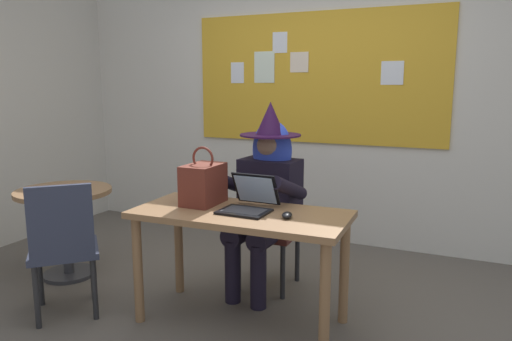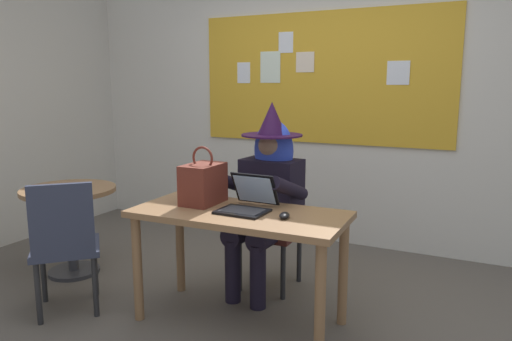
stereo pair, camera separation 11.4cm
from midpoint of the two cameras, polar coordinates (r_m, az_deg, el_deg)
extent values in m
plane|color=#5B544C|center=(3.29, -4.50, -16.92)|extent=(24.00, 24.00, 0.00)
cube|color=silver|center=(4.64, 6.47, 8.22)|extent=(5.22, 0.10, 2.69)
cube|color=gold|center=(4.58, 6.28, 10.79)|extent=(2.40, 0.02, 1.20)
cube|color=white|center=(4.76, 0.21, 12.11)|extent=(0.23, 0.01, 0.30)
cube|color=white|center=(4.88, -2.90, 11.47)|extent=(0.14, 0.01, 0.20)
cube|color=#F4E0C6|center=(4.63, 4.33, 12.65)|extent=(0.20, 0.01, 0.19)
cube|color=white|center=(4.40, 15.08, 11.08)|extent=(0.19, 0.01, 0.20)
cube|color=white|center=(4.70, 2.13, 14.89)|extent=(0.15, 0.01, 0.19)
cube|color=#8E6642|center=(2.98, -2.93, -5.21)|extent=(1.34, 0.65, 0.04)
cylinder|color=#8E6642|center=(3.20, -14.79, -11.32)|extent=(0.06, 0.06, 0.69)
cylinder|color=#8E6642|center=(2.70, 6.88, -15.27)|extent=(0.06, 0.06, 0.69)
cylinder|color=#8E6642|center=(3.57, -10.03, -8.82)|extent=(0.06, 0.06, 0.69)
cylinder|color=#8E6642|center=(3.13, 9.34, -11.62)|extent=(0.06, 0.06, 0.69)
cube|color=#4C1E19|center=(3.59, 0.61, -7.24)|extent=(0.43, 0.43, 0.04)
cube|color=#4C1E19|center=(3.70, 1.71, -2.80)|extent=(0.38, 0.05, 0.45)
cylinder|color=#262628|center=(3.46, 2.21, -11.85)|extent=(0.04, 0.04, 0.40)
cylinder|color=#262628|center=(3.58, -3.00, -11.06)|extent=(0.04, 0.04, 0.40)
cylinder|color=#262628|center=(3.76, 4.03, -10.02)|extent=(0.04, 0.04, 0.40)
cylinder|color=#262628|center=(3.87, -0.82, -9.38)|extent=(0.04, 0.04, 0.40)
cylinder|color=black|center=(3.32, -0.73, -12.45)|extent=(0.11, 0.11, 0.44)
cylinder|color=black|center=(3.41, -3.75, -11.82)|extent=(0.11, 0.11, 0.44)
cylinder|color=black|center=(3.37, 0.63, -7.53)|extent=(0.17, 0.43, 0.15)
cylinder|color=black|center=(3.46, -2.34, -7.05)|extent=(0.17, 0.43, 0.15)
cube|color=black|center=(3.53, 0.75, -2.82)|extent=(0.43, 0.28, 0.52)
cylinder|color=black|center=(3.20, 2.87, -2.12)|extent=(0.12, 0.47, 0.24)
cylinder|color=black|center=(3.44, -4.71, -1.28)|extent=(0.12, 0.47, 0.24)
sphere|color=#A37A60|center=(3.47, 0.76, 2.98)|extent=(0.20, 0.20, 0.20)
ellipsoid|color=blue|center=(3.50, 0.98, 2.38)|extent=(0.31, 0.24, 0.44)
cylinder|color=#2D0F38|center=(3.46, 0.77, 4.21)|extent=(0.44, 0.44, 0.01)
cone|color=#2D0F38|center=(3.45, 0.77, 6.17)|extent=(0.21, 0.21, 0.24)
cube|color=black|center=(2.94, -2.53, -4.87)|extent=(0.30, 0.23, 0.01)
cube|color=#333338|center=(2.94, -2.53, -4.72)|extent=(0.25, 0.17, 0.00)
cube|color=black|center=(3.06, -1.08, -2.16)|extent=(0.30, 0.12, 0.21)
cube|color=#99B7E0|center=(3.06, -1.16, -2.28)|extent=(0.26, 0.10, 0.18)
ellipsoid|color=black|center=(2.83, 2.54, -5.29)|extent=(0.08, 0.12, 0.03)
cube|color=maroon|center=(3.15, -7.27, -1.63)|extent=(0.20, 0.30, 0.26)
torus|color=maroon|center=(3.12, -7.34, 1.43)|extent=(0.16, 0.02, 0.16)
cylinder|color=#8E6642|center=(4.02, -22.57, -2.32)|extent=(0.72, 0.72, 0.03)
cylinder|color=#333338|center=(4.10, -22.25, -6.90)|extent=(0.08, 0.08, 0.64)
cylinder|color=#333338|center=(4.21, -21.94, -11.24)|extent=(0.39, 0.39, 0.03)
cube|color=#2D3347|center=(3.45, -22.63, -8.69)|extent=(0.59, 0.59, 0.04)
cube|color=#2D3347|center=(3.19, -23.05, -5.59)|extent=(0.30, 0.29, 0.45)
cylinder|color=#262628|center=(3.69, -24.98, -11.31)|extent=(0.04, 0.04, 0.41)
cylinder|color=#262628|center=(3.68, -19.61, -11.03)|extent=(0.04, 0.04, 0.41)
cylinder|color=#262628|center=(3.38, -25.42, -13.36)|extent=(0.04, 0.04, 0.41)
cylinder|color=#262628|center=(3.36, -19.49, -13.07)|extent=(0.04, 0.04, 0.41)
camera|label=1|loc=(0.06, -91.02, -0.18)|focal=33.84mm
camera|label=2|loc=(0.06, 88.98, 0.18)|focal=33.84mm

